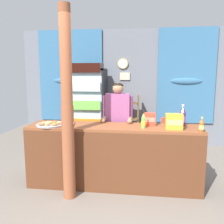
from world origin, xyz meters
name	(u,v)px	position (x,y,z in m)	size (l,w,h in m)	color
ground_plane	(123,170)	(0.00, 1.15, 0.00)	(7.47, 7.47, 0.00)	slate
back_wall_curtained	(128,86)	(-0.03, 2.92, 1.44)	(5.31, 0.22, 2.80)	slate
stall_counter	(113,152)	(-0.10, 0.43, 0.58)	(2.62, 0.58, 0.96)	brown
timber_post	(67,110)	(-0.68, 0.09, 1.25)	(0.19, 0.17, 2.62)	#995133
drink_fridge	(89,103)	(-0.89, 2.36, 1.08)	(0.77, 0.69, 1.97)	black
bottle_shelf_rack	(129,120)	(0.01, 2.54, 0.65)	(0.48, 0.28, 1.25)	brown
plastic_lawn_chair	(165,133)	(0.82, 2.10, 0.49)	(0.61, 0.61, 0.86)	#E5563D
shopkeeper	(118,118)	(-0.08, 0.99, 1.00)	(0.51, 0.42, 1.59)	#28282D
soda_bottle_grape_soda	(183,117)	(0.94, 0.69, 1.10)	(0.09, 0.09, 0.33)	#56286B
soda_bottle_iced_tea	(202,125)	(1.14, 0.33, 1.04)	(0.07, 0.07, 0.21)	brown
soda_bottle_lime_soda	(143,121)	(0.35, 0.44, 1.06)	(0.06, 0.06, 0.25)	#75C64C
snack_box_crackers	(149,119)	(0.44, 0.64, 1.05)	(0.18, 0.11, 0.20)	#E5422D
snack_box_choco_powder	(174,122)	(0.78, 0.42, 1.07)	(0.24, 0.15, 0.22)	gold
pastry_tray	(51,124)	(-1.06, 0.44, 0.98)	(0.44, 0.44, 0.07)	#BCBCC1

